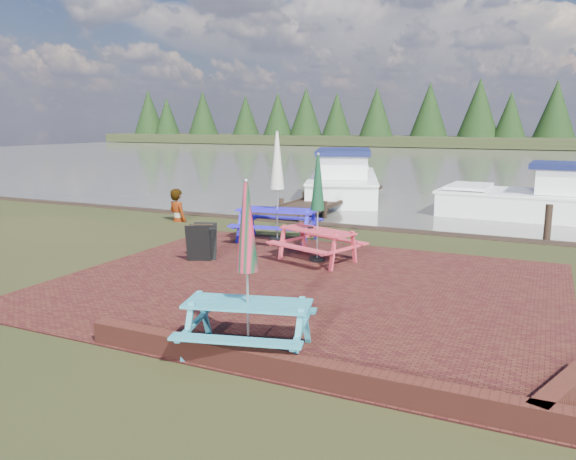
% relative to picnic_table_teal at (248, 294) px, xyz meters
% --- Properties ---
extents(ground, '(120.00, 120.00, 0.00)m').
position_rel_picnic_table_teal_xyz_m(ground, '(-0.53, 2.08, -0.79)').
color(ground, black).
rests_on(ground, ground).
extents(paving, '(9.00, 7.50, 0.02)m').
position_rel_picnic_table_teal_xyz_m(paving, '(-0.53, 3.08, -0.78)').
color(paving, '#381211').
rests_on(paving, ground).
extents(brick_wall, '(6.21, 1.79, 0.30)m').
position_rel_picnic_table_teal_xyz_m(brick_wall, '(1.61, -0.34, -0.64)').
color(brick_wall, '#4C1E16').
rests_on(brick_wall, ground).
extents(water, '(120.00, 60.00, 0.02)m').
position_rel_picnic_table_teal_xyz_m(water, '(-0.53, 39.08, -0.79)').
color(water, '#4A4940').
rests_on(water, ground).
extents(far_treeline, '(120.00, 10.00, 8.10)m').
position_rel_picnic_table_teal_xyz_m(far_treeline, '(-0.53, 68.08, 2.49)').
color(far_treeline, black).
rests_on(far_treeline, ground).
extents(picnic_table_teal, '(1.93, 1.81, 2.25)m').
position_rel_picnic_table_teal_xyz_m(picnic_table_teal, '(0.00, 0.00, 0.00)').
color(picnic_table_teal, teal).
rests_on(picnic_table_teal, ground).
extents(picnic_table_red, '(2.05, 1.94, 2.31)m').
position_rel_picnic_table_teal_xyz_m(picnic_table_red, '(-1.00, 4.88, 0.02)').
color(picnic_table_red, '#C53241').
rests_on(picnic_table_red, ground).
extents(picnic_table_blue, '(2.17, 1.98, 2.72)m').
position_rel_picnic_table_teal_xyz_m(picnic_table_blue, '(-2.69, 6.37, 0.16)').
color(picnic_table_blue, '#2018B7').
rests_on(picnic_table_blue, ground).
extents(chalkboard, '(0.55, 0.65, 0.82)m').
position_rel_picnic_table_teal_xyz_m(chalkboard, '(-3.27, 3.85, -0.37)').
color(chalkboard, black).
rests_on(chalkboard, ground).
extents(jetty, '(1.76, 9.08, 1.00)m').
position_rel_picnic_table_teal_xyz_m(jetty, '(-4.03, 13.36, -0.68)').
color(jetty, black).
rests_on(jetty, ground).
extents(boat_jetty, '(4.99, 8.26, 2.27)m').
position_rel_picnic_table_teal_xyz_m(boat_jetty, '(-4.45, 16.31, -0.31)').
color(boat_jetty, white).
rests_on(boat_jetty, ground).
extents(boat_near, '(7.65, 2.95, 2.04)m').
position_rel_picnic_table_teal_xyz_m(boat_near, '(3.89, 14.13, -0.38)').
color(boat_near, white).
rests_on(boat_near, ground).
extents(person, '(0.83, 0.69, 1.95)m').
position_rel_picnic_table_teal_xyz_m(person, '(-6.73, 7.76, 0.19)').
color(person, gray).
rests_on(person, ground).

